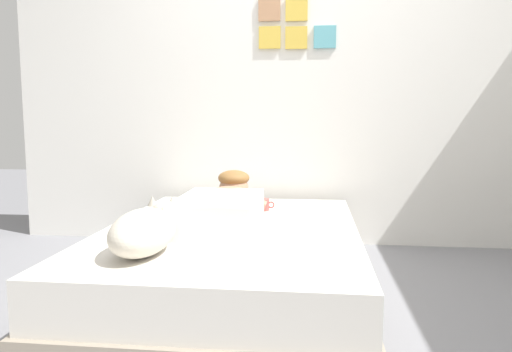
# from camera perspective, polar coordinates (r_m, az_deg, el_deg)

# --- Properties ---
(ground_plane) EXTENTS (12.73, 12.73, 0.00)m
(ground_plane) POSITION_cam_1_polar(r_m,az_deg,el_deg) (2.40, 3.22, -16.60)
(ground_plane) COLOR gray
(back_wall) EXTENTS (4.36, 0.12, 2.50)m
(back_wall) POSITION_cam_1_polar(r_m,az_deg,el_deg) (3.73, 4.75, 11.32)
(back_wall) COLOR silver
(back_wall) RESTS_ON ground
(bed) EXTENTS (1.41, 2.01, 0.36)m
(bed) POSITION_cam_1_polar(r_m,az_deg,el_deg) (2.73, -2.85, -9.75)
(bed) COLOR gray
(bed) RESTS_ON ground
(pillow) EXTENTS (0.52, 0.32, 0.11)m
(pillow) POSITION_cam_1_polar(r_m,az_deg,el_deg) (3.23, -4.39, -2.88)
(pillow) COLOR white
(pillow) RESTS_ON bed
(person_lying) EXTENTS (0.43, 0.92, 0.27)m
(person_lying) POSITION_cam_1_polar(r_m,az_deg,el_deg) (2.74, -3.83, -3.51)
(person_lying) COLOR silver
(person_lying) RESTS_ON bed
(dog) EXTENTS (0.26, 0.57, 0.21)m
(dog) POSITION_cam_1_polar(r_m,az_deg,el_deg) (2.22, -12.82, -6.18)
(dog) COLOR beige
(dog) RESTS_ON bed
(coffee_cup) EXTENTS (0.13, 0.09, 0.07)m
(coffee_cup) POSITION_cam_1_polar(r_m,az_deg,el_deg) (3.16, 0.79, -3.39)
(coffee_cup) COLOR #D84C47
(coffee_cup) RESTS_ON bed
(cell_phone) EXTENTS (0.07, 0.14, 0.01)m
(cell_phone) POSITION_cam_1_polar(r_m,az_deg,el_deg) (2.67, -5.74, -6.05)
(cell_phone) COLOR black
(cell_phone) RESTS_ON bed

